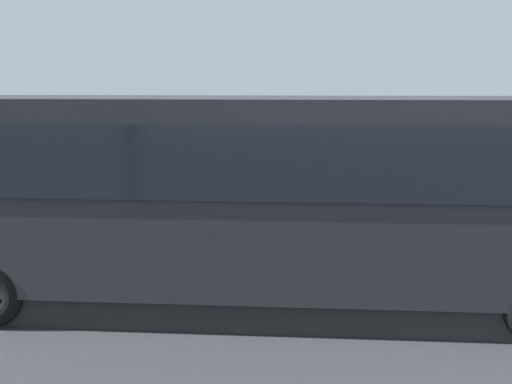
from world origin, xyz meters
The scene contains 14 objects.
ground_plane centered at (0.00, 0.00, 0.00)m, with size 80.00×80.00×0.00m, color #38383D.
tour_bus centered at (0.11, 5.34, 1.65)m, with size 10.87×2.69×3.25m.
spectator_far_left centered at (-1.63, 3.06, 1.09)m, with size 0.57×0.34×1.81m.
spectator_left centered at (-0.64, 2.77, 0.99)m, with size 0.58×0.34×1.68m.
spectator_centre centered at (0.20, 2.91, 1.03)m, with size 0.58×0.35×1.74m.
spectator_right centered at (1.26, 2.83, 1.03)m, with size 0.58×0.36×1.73m.
parked_motorcycle_silver centered at (-3.61, 3.65, 0.48)m, with size 2.05×0.58×0.99m.
stunt_motorcycle centered at (1.90, -2.00, 1.03)m, with size 1.83×1.07×1.80m.
traffic_cone centered at (0.40, -0.89, 0.30)m, with size 0.34×0.34×0.63m.
bay_line_a centered at (-5.25, -1.55, 0.00)m, with size 0.21×4.12×0.01m.
bay_line_b centered at (-2.56, -1.55, 0.00)m, with size 0.19×3.68×0.01m.
bay_line_c centered at (0.13, -1.55, 0.00)m, with size 0.23×4.92×0.01m.
bay_line_d centered at (2.82, -1.55, 0.00)m, with size 0.21×4.20×0.01m.
bay_line_e centered at (5.51, -1.55, 0.00)m, with size 0.20×3.81×0.01m.
Camera 1 is at (-0.58, 15.89, 3.50)m, focal length 49.99 mm.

